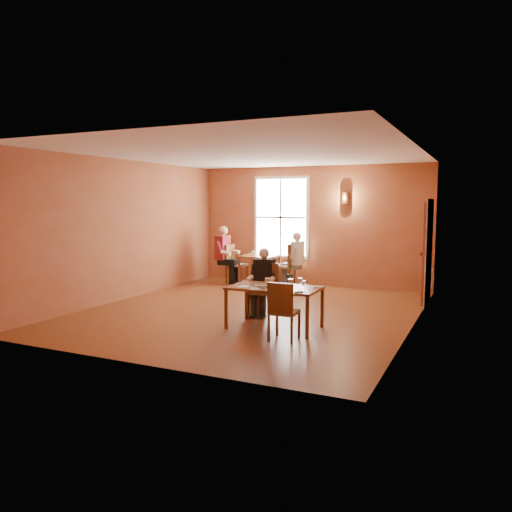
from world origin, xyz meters
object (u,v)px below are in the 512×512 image
at_px(diner_main, 262,285).
at_px(chair_empty, 284,311).
at_px(diner_white, 285,261).
at_px(main_table, 274,308).
at_px(chair_diner_white, 284,265).
at_px(second_table, 260,270).
at_px(diner_maroon, 236,256).
at_px(chair_diner_main, 263,291).
at_px(chair_diner_maroon, 237,264).

relative_size(diner_main, chair_empty, 1.33).
relative_size(chair_empty, diner_white, 0.69).
bearing_deg(main_table, diner_white, 109.34).
relative_size(main_table, diner_white, 1.14).
height_order(diner_main, chair_diner_white, diner_main).
height_order(second_table, chair_diner_white, chair_diner_white).
bearing_deg(chair_empty, main_table, 122.28).
xyz_separation_m(chair_diner_white, diner_maroon, (-1.33, 0.00, 0.18)).
relative_size(diner_main, diner_maroon, 0.85).
bearing_deg(chair_diner_main, chair_diner_white, -74.56).
bearing_deg(second_table, diner_main, -64.69).
bearing_deg(diner_main, main_table, 128.88).
height_order(chair_diner_maroon, diner_maroon, diner_maroon).
bearing_deg(chair_empty, chair_diner_white, 109.59).
relative_size(second_table, chair_diner_white, 0.79).
relative_size(main_table, chair_empty, 1.65).
bearing_deg(chair_diner_main, chair_diner_maroon, -55.85).
xyz_separation_m(chair_diner_main, chair_diner_maroon, (-2.19, 3.23, 0.01)).
distance_m(diner_main, chair_diner_white, 3.38).
bearing_deg(diner_main, diner_maroon, -55.73).
relative_size(chair_diner_white, diner_maroon, 0.76).
height_order(second_table, chair_diner_maroon, chair_diner_maroon).
distance_m(chair_empty, diner_maroon, 5.47).
xyz_separation_m(main_table, diner_maroon, (-2.72, 3.88, 0.36)).
height_order(second_table, diner_white, diner_white).
height_order(chair_diner_main, diner_main, diner_main).
distance_m(second_table, chair_diner_white, 0.67).
distance_m(main_table, diner_white, 4.13).
relative_size(main_table, chair_diner_maroon, 1.49).
bearing_deg(diner_maroon, chair_diner_main, 34.52).
height_order(chair_empty, chair_diner_maroon, chair_diner_maroon).
distance_m(chair_empty, chair_diner_maroon, 5.45).
distance_m(second_table, chair_diner_maroon, 0.66).
distance_m(chair_diner_main, chair_diner_maroon, 3.91).
bearing_deg(chair_empty, second_table, 116.36).
height_order(chair_diner_white, diner_maroon, diner_maroon).
xyz_separation_m(chair_diner_main, diner_white, (-0.86, 3.23, 0.17)).
bearing_deg(chair_diner_maroon, diner_main, 33.91).
xyz_separation_m(second_table, diner_white, (0.68, 0.00, 0.28)).
bearing_deg(diner_maroon, main_table, 35.04).
xyz_separation_m(diner_white, diner_maroon, (-1.36, 0.00, 0.06)).
bearing_deg(main_table, diner_main, 128.88).
relative_size(main_table, diner_maroon, 1.05).
bearing_deg(second_table, chair_empty, -61.27).
xyz_separation_m(chair_diner_main, chair_diner_white, (-0.89, 3.23, 0.05)).
height_order(diner_white, diner_maroon, diner_maroon).
xyz_separation_m(chair_diner_main, diner_maroon, (-2.22, 3.23, 0.22)).
height_order(diner_main, chair_empty, diner_main).
height_order(chair_empty, diner_white, diner_white).
bearing_deg(diner_maroon, diner_white, 90.00).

